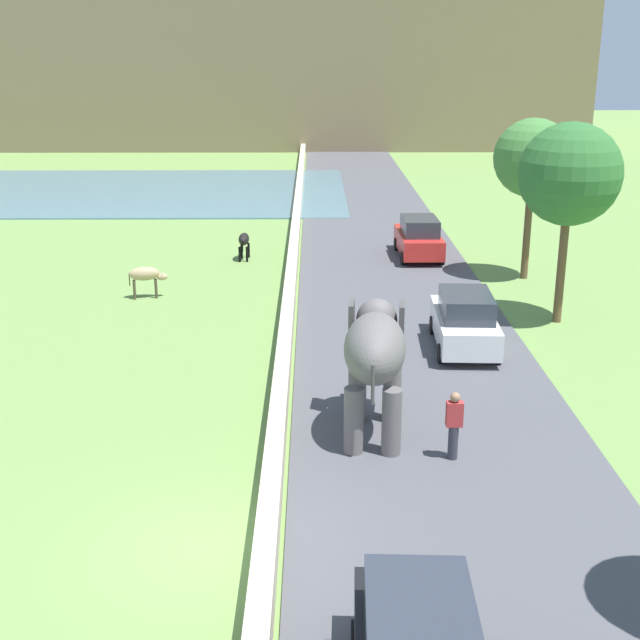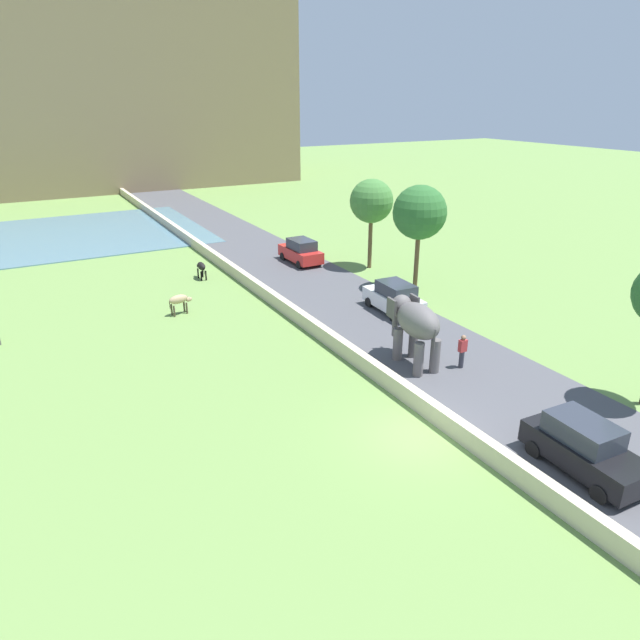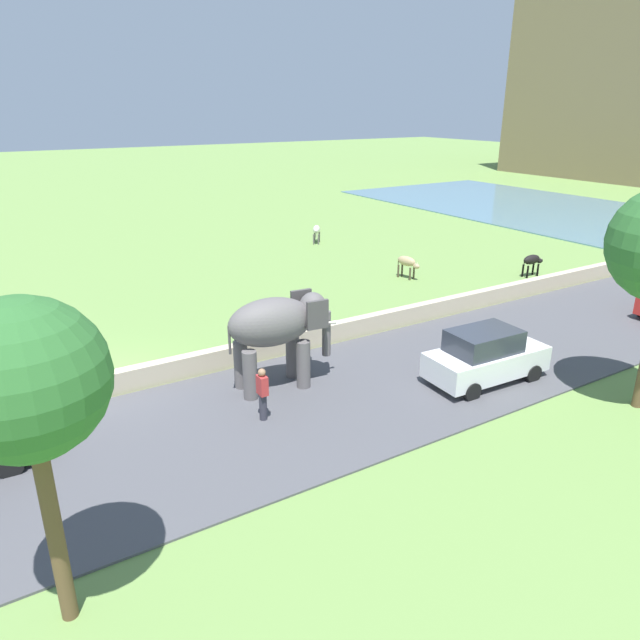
# 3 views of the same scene
# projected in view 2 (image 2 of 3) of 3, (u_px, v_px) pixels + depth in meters

# --- Properties ---
(ground_plane) EXTENTS (220.00, 220.00, 0.00)m
(ground_plane) POSITION_uv_depth(u_px,v_px,m) (416.00, 436.00, 20.40)
(ground_plane) COLOR #6B8E47
(road_surface) EXTENTS (7.00, 120.00, 0.06)m
(road_surface) POSITION_uv_depth(u_px,v_px,m) (294.00, 273.00, 38.89)
(road_surface) COLOR #4C4C51
(road_surface) RESTS_ON ground
(barrier_wall) EXTENTS (0.40, 110.00, 0.75)m
(barrier_wall) POSITION_uv_depth(u_px,v_px,m) (254.00, 285.00, 35.43)
(barrier_wall) COLOR beige
(barrier_wall) RESTS_ON ground
(hill_distant) EXTENTS (64.00, 28.00, 25.74)m
(hill_distant) POSITION_uv_depth(u_px,v_px,m) (30.00, 83.00, 73.11)
(hill_distant) COLOR #7F6B4C
(hill_distant) RESTS_ON ground
(elephant) EXTENTS (1.66, 3.53, 2.99)m
(elephant) POSITION_uv_depth(u_px,v_px,m) (415.00, 323.00, 25.04)
(elephant) COLOR #605B5B
(elephant) RESTS_ON ground
(person_beside_elephant) EXTENTS (0.36, 0.22, 1.63)m
(person_beside_elephant) POSITION_uv_depth(u_px,v_px,m) (462.00, 351.00, 25.09)
(person_beside_elephant) COLOR #33333D
(person_beside_elephant) RESTS_ON ground
(car_white) EXTENTS (1.94, 4.07, 1.80)m
(car_white) POSITION_uv_depth(u_px,v_px,m) (394.00, 298.00, 31.58)
(car_white) COLOR white
(car_white) RESTS_ON ground
(car_red) EXTENTS (1.84, 4.02, 1.80)m
(car_red) POSITION_uv_depth(u_px,v_px,m) (301.00, 251.00, 40.90)
(car_red) COLOR red
(car_red) RESTS_ON ground
(car_black) EXTENTS (1.93, 4.07, 1.80)m
(car_black) POSITION_uv_depth(u_px,v_px,m) (584.00, 447.00, 18.19)
(car_black) COLOR black
(car_black) RESTS_ON ground
(cow_tan) EXTENTS (1.42, 0.65, 1.15)m
(cow_tan) POSITION_uv_depth(u_px,v_px,m) (179.00, 300.00, 31.39)
(cow_tan) COLOR tan
(cow_tan) RESTS_ON ground
(cow_black) EXTENTS (0.46, 1.39, 1.15)m
(cow_black) POSITION_uv_depth(u_px,v_px,m) (201.00, 267.00, 37.46)
(cow_black) COLOR black
(cow_black) RESTS_ON ground
(tree_near) EXTENTS (3.26, 3.26, 6.52)m
(tree_near) POSITION_uv_depth(u_px,v_px,m) (420.00, 213.00, 33.87)
(tree_near) COLOR brown
(tree_near) RESTS_ON ground
(tree_mid) EXTENTS (2.98, 2.98, 6.20)m
(tree_mid) POSITION_uv_depth(u_px,v_px,m) (371.00, 201.00, 38.51)
(tree_mid) COLOR brown
(tree_mid) RESTS_ON ground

